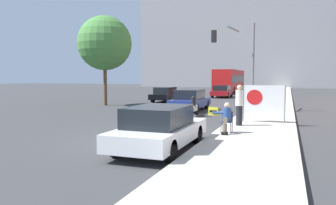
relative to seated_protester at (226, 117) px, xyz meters
name	(u,v)px	position (x,y,z in m)	size (l,w,h in m)	color
ground_plane	(146,140)	(-2.64, -1.62, -0.79)	(160.00, 160.00, 0.00)	#38383A
sidewalk_curb	(271,106)	(1.05, 13.38, -0.71)	(3.12, 90.00, 0.16)	#B7B2A8
seated_protester	(226,117)	(0.00, 0.00, 0.00)	(0.92, 0.77, 1.18)	#474C56
jogger_on_sidewalk	(239,105)	(0.19, 2.20, 0.31)	(0.34, 0.34, 1.82)	black
protest_banner	(263,103)	(1.11, 3.71, 0.31)	(1.98, 0.06, 1.77)	slate
traffic_light_pole	(238,52)	(-1.07, 10.20, 3.23)	(2.99, 2.76, 5.72)	slate
parked_car_curbside	(160,128)	(-1.59, -2.90, -0.08)	(1.89, 4.52, 1.41)	white
car_on_road_nearest	(190,100)	(-4.14, 9.25, -0.07)	(1.84, 4.61, 1.45)	navy
car_on_road_midblock	(166,94)	(-8.52, 16.00, -0.10)	(1.74, 4.32, 1.36)	black
car_on_road_distant	(222,91)	(-4.76, 24.01, -0.10)	(1.86, 4.24, 1.38)	maroon
city_bus_on_road	(230,80)	(-5.83, 35.16, 1.09)	(2.60, 12.25, 3.27)	red
motorcycle_on_road	(193,108)	(-2.97, 5.89, -0.26)	(0.28, 2.14, 1.22)	white
street_tree_near_curb	(105,43)	(-11.76, 10.67, 4.22)	(4.36, 4.36, 7.20)	brown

